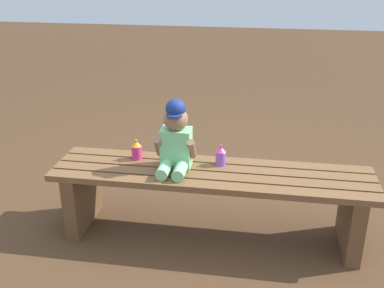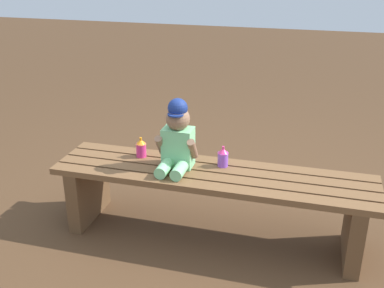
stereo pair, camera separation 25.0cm
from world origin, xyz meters
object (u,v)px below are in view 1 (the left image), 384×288
object	(u,v)px
park_bench	(211,191)
child_figure	(175,139)
sippy_cup_right	(221,156)
sippy_cup_left	(137,150)

from	to	relation	value
park_bench	child_figure	distance (m)	0.37
child_figure	sippy_cup_right	distance (m)	0.29
child_figure	sippy_cup_left	xyz separation A→B (m)	(-0.25, 0.08, -0.12)
park_bench	sippy_cup_left	world-z (taller)	sippy_cup_left
park_bench	sippy_cup_right	distance (m)	0.21
sippy_cup_left	park_bench	bearing A→B (deg)	-11.32
child_figure	sippy_cup_left	bearing A→B (deg)	162.65
child_figure	sippy_cup_right	xyz separation A→B (m)	(0.25, 0.08, -0.12)
sippy_cup_left	child_figure	bearing A→B (deg)	-17.35
sippy_cup_left	sippy_cup_right	world-z (taller)	same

